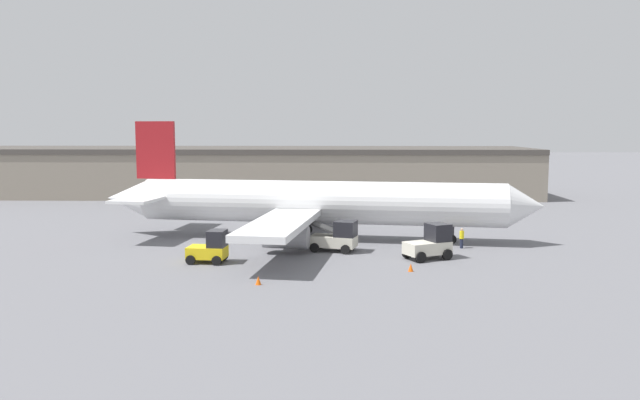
# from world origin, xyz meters

# --- Properties ---
(ground_plane) EXTENTS (400.00, 400.00, 0.00)m
(ground_plane) POSITION_xyz_m (0.00, 0.00, 0.00)
(ground_plane) COLOR slate
(terminal_building) EXTENTS (81.22, 17.40, 6.83)m
(terminal_building) POSITION_xyz_m (-11.68, 36.59, 3.42)
(terminal_building) COLOR gray
(terminal_building) RESTS_ON ground_plane
(airplane) EXTENTS (38.41, 30.99, 10.22)m
(airplane) POSITION_xyz_m (-0.89, 0.12, 3.18)
(airplane) COLOR silver
(airplane) RESTS_ON ground_plane
(ground_crew_worker) EXTENTS (0.36, 0.36, 1.63)m
(ground_crew_worker) POSITION_xyz_m (11.50, -3.69, 0.87)
(ground_crew_worker) COLOR #1E2338
(ground_crew_worker) RESTS_ON ground_plane
(baggage_tug) EXTENTS (3.74, 3.20, 2.60)m
(baggage_tug) POSITION_xyz_m (8.40, -7.88, 1.18)
(baggage_tug) COLOR beige
(baggage_tug) RESTS_ON ground_plane
(belt_loader_truck) EXTENTS (3.92, 2.91, 2.44)m
(belt_loader_truck) POSITION_xyz_m (1.47, -5.23, 1.15)
(belt_loader_truck) COLOR beige
(belt_loader_truck) RESTS_ON ground_plane
(pushback_tug) EXTENTS (2.86, 2.26, 2.37)m
(pushback_tug) POSITION_xyz_m (-7.61, -9.60, 1.06)
(pushback_tug) COLOR yellow
(pushback_tug) RESTS_ON ground_plane
(safety_cone_near) EXTENTS (0.36, 0.36, 0.55)m
(safety_cone_near) POSITION_xyz_m (-3.38, -15.88, 0.28)
(safety_cone_near) COLOR #EF590F
(safety_cone_near) RESTS_ON ground_plane
(safety_cone_far) EXTENTS (0.36, 0.36, 0.55)m
(safety_cone_far) POSITION_xyz_m (6.45, -12.02, 0.28)
(safety_cone_far) COLOR #EF590F
(safety_cone_far) RESTS_ON ground_plane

